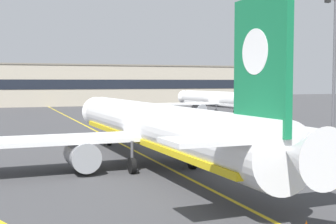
{
  "coord_description": "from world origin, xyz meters",
  "views": [
    {
      "loc": [
        -13.13,
        -24.54,
        7.2
      ],
      "look_at": [
        1.45,
        15.5,
        4.41
      ],
      "focal_mm": 49.49,
      "sensor_mm": 36.0,
      "label": 1
    }
  ],
  "objects_px": {
    "apron_lamp_post": "(334,76)",
    "safety_cone_by_nose_gear": "(126,139)",
    "airliner_foreground": "(155,128)",
    "airliner_background": "(222,100)"
  },
  "relations": [
    {
      "from": "apron_lamp_post",
      "to": "safety_cone_by_nose_gear",
      "type": "relative_size",
      "value": 27.06
    },
    {
      "from": "airliner_foreground",
      "to": "apron_lamp_post",
      "type": "bearing_deg",
      "value": -5.25
    },
    {
      "from": "airliner_background",
      "to": "apron_lamp_post",
      "type": "relative_size",
      "value": 2.61
    },
    {
      "from": "airliner_foreground",
      "to": "airliner_background",
      "type": "bearing_deg",
      "value": 58.43
    },
    {
      "from": "apron_lamp_post",
      "to": "safety_cone_by_nose_gear",
      "type": "bearing_deg",
      "value": 128.44
    },
    {
      "from": "apron_lamp_post",
      "to": "safety_cone_by_nose_gear",
      "type": "height_order",
      "value": "apron_lamp_post"
    },
    {
      "from": "airliner_background",
      "to": "apron_lamp_post",
      "type": "distance_m",
      "value": 59.65
    },
    {
      "from": "airliner_background",
      "to": "apron_lamp_post",
      "type": "bearing_deg",
      "value": -106.69
    },
    {
      "from": "airliner_foreground",
      "to": "safety_cone_by_nose_gear",
      "type": "xyz_separation_m",
      "value": [
        2.09,
        17.19,
        -3.11
      ]
    },
    {
      "from": "airliner_background",
      "to": "safety_cone_by_nose_gear",
      "type": "xyz_separation_m",
      "value": [
        -31.96,
        -38.22,
        -2.89
      ]
    }
  ]
}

